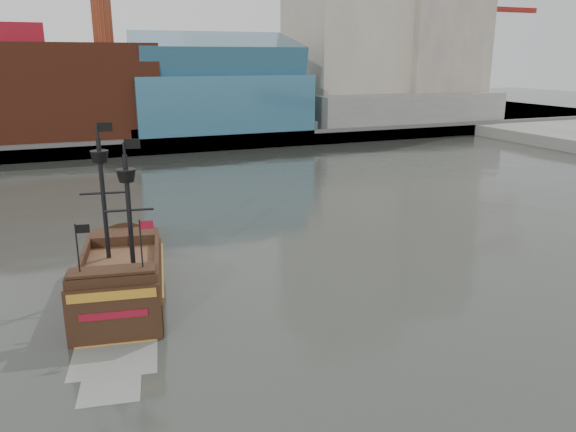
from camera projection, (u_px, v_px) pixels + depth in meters
name	position (u px, v px, depth m)	size (l,w,h in m)	color
ground	(367.00, 310.00, 34.30)	(400.00, 400.00, 0.00)	#252722
promenade_far	(144.00, 127.00, 116.00)	(220.00, 60.00, 2.00)	slate
seawall	(171.00, 145.00, 89.63)	(220.00, 1.00, 2.60)	#4C4C49
skyline	(169.00, 3.00, 104.81)	(149.00, 45.00, 62.00)	brown
crane_a	(489.00, 38.00, 130.62)	(22.50, 4.00, 32.25)	slate
crane_b	(490.00, 54.00, 143.98)	(19.10, 4.00, 26.25)	slate
pirate_ship	(122.00, 283.00, 35.66)	(7.25, 16.40, 11.86)	black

